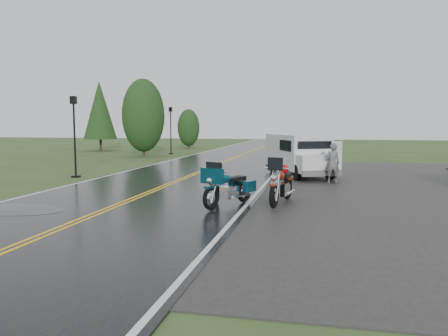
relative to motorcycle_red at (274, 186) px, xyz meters
name	(u,v)px	position (x,y,z in m)	size (l,w,h in m)	color
ground	(121,205)	(-4.67, -0.08, -0.72)	(120.00, 120.00, 0.00)	#2D471E
road	(204,170)	(-4.67, 9.92, -0.70)	(8.00, 100.00, 0.04)	black
motorcycle_red	(274,186)	(0.00, 0.00, 0.00)	(0.89, 2.44, 1.44)	#5D180A
motorcycle_teal	(211,188)	(-1.71, -0.59, -0.04)	(0.84, 2.30, 1.36)	#052F3C
motorcycle_silver	(217,185)	(-1.83, 0.67, -0.13)	(0.73, 2.01, 1.19)	#B8BAC1
van_white	(297,158)	(0.34, 6.73, 0.29)	(1.92, 5.13, 2.01)	silver
person_at_van	(332,164)	(1.81, 6.18, 0.11)	(0.60, 0.40, 1.66)	#55555A
lamp_post_near_left	(75,137)	(-9.78, 5.92, 1.17)	(0.32, 0.32, 3.79)	black
lamp_post_far_left	(171,130)	(-10.70, 22.10, 1.24)	(0.34, 0.34, 3.91)	black
tree_left_mid	(143,123)	(-11.84, 19.06, 1.80)	(3.23, 3.23, 5.05)	#1E3D19
tree_left_far	(189,132)	(-11.61, 30.23, 0.99)	(2.22, 2.22, 3.41)	#1E3D19
pine_left_far	(100,117)	(-18.42, 24.70, 2.42)	(3.02, 3.02, 6.28)	#1E3D19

